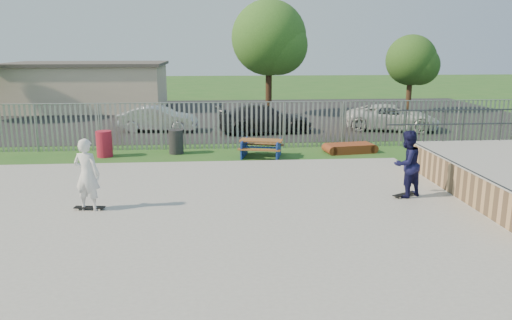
{
  "coord_description": "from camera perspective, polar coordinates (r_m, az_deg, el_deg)",
  "views": [
    {
      "loc": [
        0.76,
        -12.16,
        4.41
      ],
      "look_at": [
        1.86,
        2.0,
        1.1
      ],
      "focal_mm": 35.0,
      "sensor_mm": 36.0,
      "label": 1
    }
  ],
  "objects": [
    {
      "name": "building",
      "position": [
        36.34,
        -18.59,
        8.02
      ],
      "size": [
        10.4,
        6.4,
        3.2
      ],
      "color": "beige",
      "rests_on": "ground"
    },
    {
      "name": "trash_bin_red",
      "position": [
        20.82,
        -16.95,
        1.78
      ],
      "size": [
        0.62,
        0.62,
        1.04
      ],
      "primitive_type": "cylinder",
      "color": "#A4192F",
      "rests_on": "ground"
    },
    {
      "name": "picnic_table",
      "position": [
        19.88,
        0.61,
        1.36
      ],
      "size": [
        1.96,
        1.74,
        0.71
      ],
      "rotation": [
        0.0,
        0.0,
        -0.24
      ],
      "color": "brown",
      "rests_on": "ground"
    },
    {
      "name": "ground",
      "position": [
        12.96,
        -7.61,
        -6.9
      ],
      "size": [
        120.0,
        120.0,
        0.0
      ],
      "primitive_type": "plane",
      "color": "#275D20",
      "rests_on": "ground"
    },
    {
      "name": "skateboard_a",
      "position": [
        14.94,
        16.6,
        -3.86
      ],
      "size": [
        0.8,
        0.56,
        0.08
      ],
      "rotation": [
        0.0,
        0.0,
        0.5
      ],
      "color": "black",
      "rests_on": "concrete_slab"
    },
    {
      "name": "tree_mid",
      "position": [
        31.38,
        1.49,
        13.76
      ],
      "size": [
        4.59,
        4.59,
        7.08
      ],
      "color": "#3D2718",
      "rests_on": "ground"
    },
    {
      "name": "skateboard_b",
      "position": [
        13.91,
        -18.48,
        -5.25
      ],
      "size": [
        0.82,
        0.28,
        0.08
      ],
      "rotation": [
        0.0,
        0.0,
        -0.11
      ],
      "color": "black",
      "rests_on": "concrete_slab"
    },
    {
      "name": "trash_bin_grey",
      "position": [
        20.75,
        -9.12,
        2.07
      ],
      "size": [
        0.59,
        0.59,
        0.99
      ],
      "primitive_type": "cylinder",
      "color": "#242426",
      "rests_on": "ground"
    },
    {
      "name": "parking_lot",
      "position": [
        31.48,
        -5.83,
        5.01
      ],
      "size": [
        40.0,
        18.0,
        0.02
      ],
      "primitive_type": "cube",
      "color": "black",
      "rests_on": "ground"
    },
    {
      "name": "car_silver",
      "position": [
        26.16,
        -11.09,
        4.65
      ],
      "size": [
        4.07,
        1.8,
        1.3
      ],
      "primitive_type": "imported",
      "rotation": [
        0.0,
        0.0,
        1.46
      ],
      "color": "#BCBCC1",
      "rests_on": "parking_lot"
    },
    {
      "name": "skater_white",
      "position": [
        13.66,
        -18.75,
        -1.59
      ],
      "size": [
        0.8,
        0.63,
        1.91
      ],
      "primitive_type": "imported",
      "rotation": [
        0.0,
        0.0,
        2.86
      ],
      "color": "white",
      "rests_on": "concrete_slab"
    },
    {
      "name": "funbox",
      "position": [
        21.12,
        10.68,
        1.34
      ],
      "size": [
        1.92,
        1.17,
        0.36
      ],
      "rotation": [
        0.0,
        0.0,
        0.15
      ],
      "color": "brown",
      "rests_on": "ground"
    },
    {
      "name": "skater_navy",
      "position": [
        14.71,
        16.83,
        -0.43
      ],
      "size": [
        1.16,
        1.08,
        1.91
      ],
      "primitive_type": "imported",
      "rotation": [
        0.0,
        0.0,
        3.64
      ],
      "color": "#121239",
      "rests_on": "concrete_slab"
    },
    {
      "name": "car_dark",
      "position": [
        25.26,
        0.99,
        4.72
      ],
      "size": [
        5.03,
        2.57,
        1.4
      ],
      "primitive_type": "imported",
      "rotation": [
        0.0,
        0.0,
        1.7
      ],
      "color": "black",
      "rests_on": "parking_lot"
    },
    {
      "name": "fence",
      "position": [
        17.09,
        -3.57,
        1.58
      ],
      "size": [
        26.04,
        16.02,
        2.0
      ],
      "color": "gray",
      "rests_on": "ground"
    },
    {
      "name": "tree_right",
      "position": [
        34.41,
        17.31,
        10.82
      ],
      "size": [
        3.26,
        3.26,
        5.03
      ],
      "color": "#462E1C",
      "rests_on": "ground"
    },
    {
      "name": "car_white",
      "position": [
        27.02,
        15.28,
        4.72
      ],
      "size": [
        5.17,
        3.41,
        1.32
      ],
      "primitive_type": "imported",
      "rotation": [
        0.0,
        0.0,
        1.29
      ],
      "color": "silver",
      "rests_on": "parking_lot"
    },
    {
      "name": "concrete_slab",
      "position": [
        12.93,
        -7.62,
        -6.59
      ],
      "size": [
        15.0,
        12.0,
        0.15
      ],
      "primitive_type": "cube",
      "color": "#969691",
      "rests_on": "ground"
    }
  ]
}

